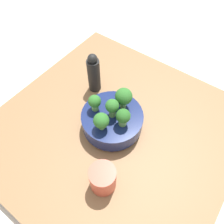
% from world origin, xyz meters
% --- Properties ---
extents(ground_plane, '(6.00, 6.00, 0.00)m').
position_xyz_m(ground_plane, '(0.00, 0.00, 0.00)').
color(ground_plane, silver).
extents(table, '(0.84, 0.85, 0.05)m').
position_xyz_m(table, '(0.00, 0.00, 0.02)').
color(table, olive).
rests_on(table, ground_plane).
extents(bowl, '(0.22, 0.22, 0.08)m').
position_xyz_m(bowl, '(-0.00, 0.01, 0.09)').
color(bowl, navy).
rests_on(bowl, table).
extents(broccoli_floret_back, '(0.04, 0.04, 0.07)m').
position_xyz_m(broccoli_floret_back, '(-0.01, 0.07, 0.16)').
color(broccoli_floret_back, '#6BA34C').
rests_on(broccoli_floret_back, bowl).
extents(broccoli_floret_center, '(0.05, 0.05, 0.08)m').
position_xyz_m(broccoli_floret_center, '(-0.00, 0.01, 0.17)').
color(broccoli_floret_center, '#609347').
rests_on(broccoli_floret_center, bowl).
extents(broccoli_floret_front, '(0.05, 0.05, 0.07)m').
position_xyz_m(broccoli_floret_front, '(-0.01, -0.04, 0.16)').
color(broccoli_floret_front, '#609347').
rests_on(broccoli_floret_front, bowl).
extents(broccoli_floret_right, '(0.06, 0.06, 0.09)m').
position_xyz_m(broccoli_floret_right, '(0.05, 0.00, 0.18)').
color(broccoli_floret_right, '#609347').
rests_on(broccoli_floret_right, bowl).
extents(broccoli_floret_left, '(0.05, 0.05, 0.07)m').
position_xyz_m(broccoli_floret_left, '(-0.06, 0.01, 0.16)').
color(broccoli_floret_left, '#609347').
rests_on(broccoli_floret_left, bowl).
extents(cup, '(0.08, 0.08, 0.10)m').
position_xyz_m(cup, '(-0.19, -0.10, 0.10)').
color(cup, '#C64C38').
rests_on(cup, table).
extents(pepper_mill, '(0.05, 0.05, 0.18)m').
position_xyz_m(pepper_mill, '(0.11, 0.18, 0.13)').
color(pepper_mill, black).
rests_on(pepper_mill, table).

